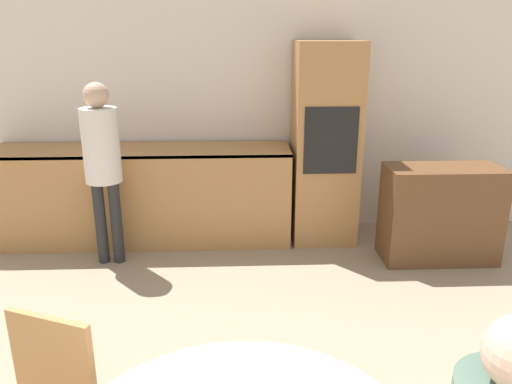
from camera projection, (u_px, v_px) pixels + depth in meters
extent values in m
cube|color=silver|center=(251.00, 101.00, 4.90)|extent=(6.59, 0.05, 2.60)
cube|color=#AD7A47|center=(144.00, 195.00, 4.79)|extent=(2.79, 0.60, 0.92)
cube|color=black|center=(140.00, 150.00, 4.65)|extent=(2.79, 0.60, 0.03)
cube|color=#AD7A47|center=(325.00, 144.00, 4.72)|extent=(0.60, 0.58, 1.88)
cube|color=black|center=(331.00, 141.00, 4.41)|extent=(0.48, 0.01, 0.60)
cube|color=brown|center=(440.00, 214.00, 4.39)|extent=(0.99, 0.45, 0.85)
cube|color=#AD7A47|center=(54.00, 370.00, 1.96)|extent=(0.36, 0.17, 0.48)
cylinder|color=#262628|center=(101.00, 223.00, 4.34)|extent=(0.10, 0.10, 0.75)
cylinder|color=#262628|center=(116.00, 222.00, 4.34)|extent=(0.10, 0.10, 0.75)
cylinder|color=silver|center=(101.00, 146.00, 4.13)|extent=(0.30, 0.30, 0.62)
sphere|color=tan|center=(96.00, 95.00, 4.00)|extent=(0.21, 0.21, 0.21)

